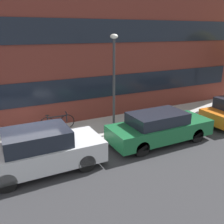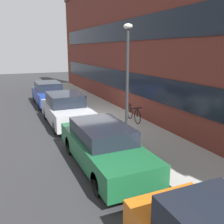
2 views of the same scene
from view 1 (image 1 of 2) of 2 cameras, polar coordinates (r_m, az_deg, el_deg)
The scene contains 7 objects.
ground_plane at distance 10.03m, azimuth -17.31°, elevation -9.79°, with size 56.00×56.00×0.00m, color #2B2B2D.
sidewalk_strip at distance 11.16m, azimuth -18.56°, elevation -6.57°, with size 28.00×2.60×0.15m.
rowhouse_facade at distance 11.97m, azimuth -21.94°, elevation 14.83°, with size 28.00×1.02×8.25m.
parked_car_silver at distance 8.79m, azimuth -15.84°, elevation -8.40°, with size 4.06×1.74×1.49m.
parked_car_green at distance 10.71m, azimuth 10.81°, elevation -3.47°, with size 4.50×1.64×1.34m.
bicycle at distance 11.82m, azimuth -12.40°, elevation -2.22°, with size 1.62×0.44×0.79m.
lamp_post at distance 10.64m, azimuth 0.44°, elevation 8.70°, with size 0.32×0.32×4.29m.
Camera 1 is at (-1.22, -8.86, 4.55)m, focal length 40.00 mm.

